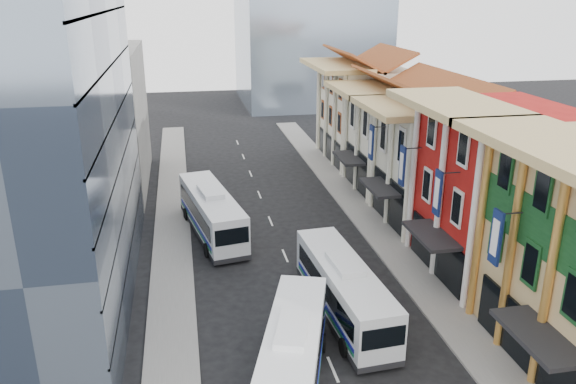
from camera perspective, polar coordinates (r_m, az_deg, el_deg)
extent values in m
cube|color=slate|center=(45.40, 10.35, -5.41)|extent=(3.00, 90.00, 0.15)
cube|color=slate|center=(42.67, -11.69, -7.20)|extent=(3.00, 90.00, 0.15)
cube|color=#AC1813|center=(41.43, 20.44, 0.00)|extent=(8.00, 10.00, 12.00)
cube|color=silver|center=(49.64, 14.81, 2.53)|extent=(8.00, 9.00, 10.00)
cube|color=silver|center=(57.56, 11.05, 5.15)|extent=(8.00, 9.00, 10.00)
cube|color=silver|center=(67.05, 7.80, 7.80)|extent=(8.00, 12.00, 11.00)
cube|color=#3F4D65|center=(36.78, -26.97, 11.25)|extent=(12.00, 26.00, 30.00)
cube|color=gray|center=(60.09, -19.29, 6.98)|extent=(10.00, 18.00, 14.00)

